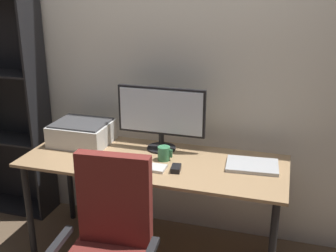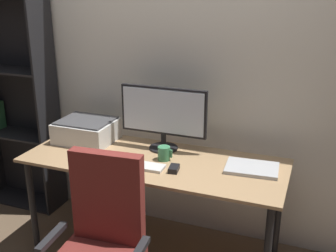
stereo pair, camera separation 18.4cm
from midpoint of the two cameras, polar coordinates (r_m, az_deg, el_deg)
back_wall at (r=2.98m, az=3.45°, el=8.97°), size 6.40×0.10×2.60m
desk at (r=2.72m, az=-0.06°, el=-6.26°), size 1.72×0.66×0.74m
monitor at (r=2.77m, az=1.24°, el=1.66°), size 0.61×0.20×0.44m
keyboard at (r=2.58m, az=-1.63°, el=-5.57°), size 0.29×0.11×0.02m
mouse at (r=2.52m, az=2.93°, el=-5.99°), size 0.07×0.10×0.03m
coffee_mug at (r=2.66m, az=1.44°, el=-3.85°), size 0.10×0.08×0.09m
laptop at (r=2.61m, az=13.61°, el=-5.75°), size 0.34×0.25×0.02m
printer at (r=3.01m, az=-9.56°, el=-0.64°), size 0.40×0.34×0.16m
bookshelf at (r=3.59m, az=-19.12°, el=3.04°), size 0.69×0.28×1.81m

